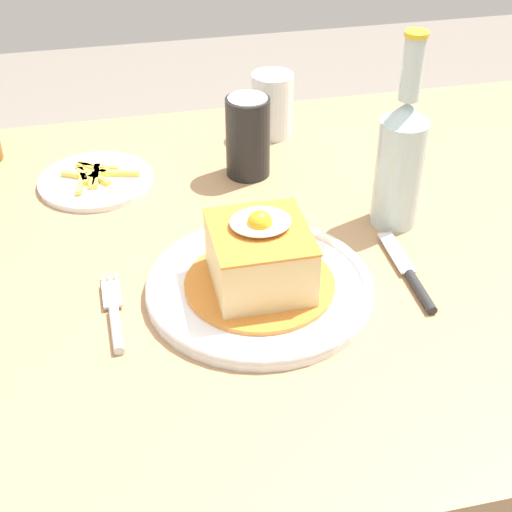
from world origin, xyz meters
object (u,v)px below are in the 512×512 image
Objects in this scene: knife at (413,280)px; beer_bottle_clear at (401,157)px; soda_can at (248,137)px; main_plate at (260,286)px; drinking_glass at (272,109)px; fork at (115,317)px; side_plate_fries at (96,180)px.

beer_bottle_clear reaches higher than knife.
main_plate is at bearing -99.49° from soda_can.
drinking_glass is at bearing 74.29° from main_plate.
fork is 1.14× the size of soda_can.
beer_bottle_clear reaches higher than soda_can.
fork is at bearing -174.85° from main_plate.
soda_can is (-0.14, 0.31, 0.06)m from knife.
main_plate is 0.43m from drinking_glass.
knife is 0.50m from side_plate_fries.
main_plate is 1.03× the size of beer_bottle_clear.
fork is 0.83× the size of side_plate_fries.
beer_bottle_clear is at bearing -71.46° from drinking_glass.
fork and knife have the same top height.
side_plate_fries is at bearing 91.19° from fork.
main_plate reaches higher than side_plate_fries.
side_plate_fries is (-0.30, -0.10, -0.04)m from drinking_glass.
side_plate_fries is (-0.18, 0.31, -0.00)m from main_plate.
beer_bottle_clear is at bearing 18.31° from fork.
main_plate is 2.21× the size of soda_can.
side_plate_fries is at bearing 153.75° from beer_bottle_clear.
drinking_glass reaches higher than knife.
side_plate_fries reaches higher than knife.
main_plate is 1.62× the size of side_plate_fries.
beer_bottle_clear reaches higher than main_plate.
knife is at bearing -101.24° from beer_bottle_clear.
drinking_glass is 0.62× the size of side_plate_fries.
soda_can is at bearing 53.78° from fork.
drinking_glass is (0.07, 0.12, -0.02)m from soda_can.
soda_can reaches higher than fork.
soda_can is 0.14m from drinking_glass.
knife is at bearing -7.67° from main_plate.
soda_can is 0.47× the size of beer_bottle_clear.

